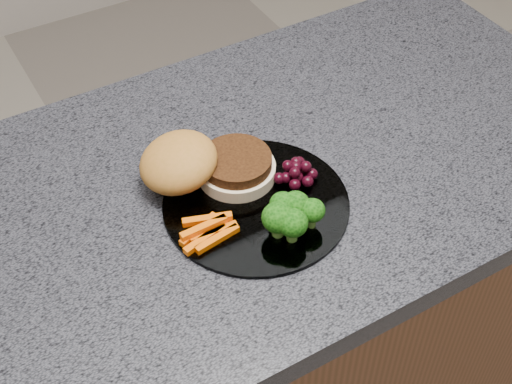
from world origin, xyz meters
The scene contains 7 objects.
island_cabinet centered at (0.00, 0.00, 0.43)m, with size 1.20×0.60×0.86m, color brown.
countertop centered at (0.00, 0.00, 0.88)m, with size 1.20×0.60×0.04m, color #484851.
plate centered at (-0.01, -0.06, 0.90)m, with size 0.26×0.26×0.01m, color white.
burger centered at (-0.06, 0.02, 0.93)m, with size 0.21×0.16×0.06m.
carrot_sticks centered at (-0.10, -0.08, 0.91)m, with size 0.08×0.06×0.02m.
broccoli centered at (0.00, -0.13, 0.94)m, with size 0.09×0.07×0.05m.
grape_bunch centered at (0.06, -0.05, 0.92)m, with size 0.06×0.06×0.03m.
Camera 1 is at (-0.36, -0.65, 1.62)m, focal length 50.00 mm.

